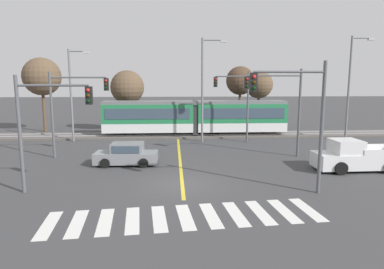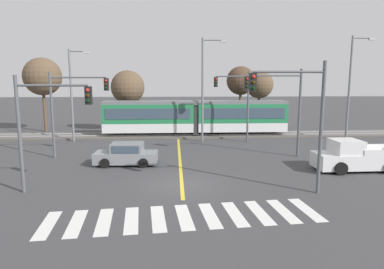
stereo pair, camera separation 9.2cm
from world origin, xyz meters
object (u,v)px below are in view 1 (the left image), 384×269
(traffic_light_far_right, at_px, (237,96))
(bare_tree_west, at_px, (127,87))
(traffic_light_near_right, at_px, (299,109))
(street_lamp_centre, at_px, (204,84))
(bare_tree_far_west, at_px, (42,77))
(traffic_light_mid_left, at_px, (71,101))
(street_lamp_east, at_px, (351,83))
(light_rail_tram, at_px, (195,116))
(traffic_light_mid_right, at_px, (282,99))
(street_lamp_west, at_px, (73,90))
(traffic_light_near_left, at_px, (44,117))
(pickup_truck, at_px, (355,157))
(sedan_crossing, at_px, (127,155))
(bare_tree_east, at_px, (240,81))
(bare_tree_far_east, at_px, (259,85))

(traffic_light_far_right, xyz_separation_m, bare_tree_west, (-10.84, 7.26, 0.67))
(traffic_light_far_right, distance_m, traffic_light_near_right, 14.63)
(street_lamp_centre, height_order, bare_tree_far_west, street_lamp_centre)
(street_lamp_centre, distance_m, bare_tree_west, 10.45)
(traffic_light_mid_left, distance_m, street_lamp_east, 24.82)
(light_rail_tram, bearing_deg, traffic_light_mid_right, -60.22)
(street_lamp_west, relative_size, street_lamp_east, 0.87)
(traffic_light_mid_right, distance_m, street_lamp_centre, 8.46)
(traffic_light_near_left, bearing_deg, street_lamp_east, 31.38)
(traffic_light_near_right, bearing_deg, bare_tree_west, 117.04)
(traffic_light_mid_right, xyz_separation_m, traffic_light_mid_left, (-15.38, 0.59, -0.10))
(pickup_truck, xyz_separation_m, street_lamp_centre, (-8.68, 10.82, 4.48))
(traffic_light_far_right, relative_size, street_lamp_east, 0.67)
(traffic_light_mid_left, xyz_separation_m, bare_tree_west, (2.41, 12.95, 0.70))
(traffic_light_mid_right, distance_m, street_lamp_east, 10.96)
(pickup_truck, bearing_deg, traffic_light_mid_right, 131.10)
(sedan_crossing, height_order, street_lamp_west, street_lamp_west)
(traffic_light_far_right, distance_m, street_lamp_east, 10.87)
(pickup_truck, relative_size, bare_tree_east, 0.75)
(sedan_crossing, distance_m, pickup_truck, 14.93)
(bare_tree_east, bearing_deg, pickup_truck, -78.48)
(light_rail_tram, relative_size, traffic_light_mid_right, 2.84)
(bare_tree_far_west, bearing_deg, light_rail_tram, -12.94)
(pickup_truck, height_order, street_lamp_west, street_lamp_west)
(bare_tree_far_west, distance_m, bare_tree_west, 9.31)
(traffic_light_far_right, distance_m, bare_tree_far_west, 21.50)
(pickup_truck, distance_m, bare_tree_west, 24.56)
(pickup_truck, xyz_separation_m, street_lamp_west, (-20.78, 11.58, 3.94))
(traffic_light_far_right, relative_size, bare_tree_east, 0.89)
(traffic_light_far_right, height_order, traffic_light_mid_left, traffic_light_far_right)
(street_lamp_east, distance_m, bare_tree_far_west, 31.69)
(traffic_light_near_right, bearing_deg, street_lamp_east, 55.05)
(pickup_truck, bearing_deg, traffic_light_near_right, -141.97)
(light_rail_tram, bearing_deg, traffic_light_near_right, -77.92)
(sedan_crossing, xyz_separation_m, bare_tree_east, (10.95, 16.47, 4.89))
(light_rail_tram, relative_size, traffic_light_near_right, 2.79)
(sedan_crossing, relative_size, bare_tree_far_east, 0.62)
(traffic_light_mid_right, bearing_deg, street_lamp_east, 37.33)
(light_rail_tram, relative_size, pickup_truck, 3.40)
(bare_tree_far_west, bearing_deg, traffic_light_near_right, -47.34)
(bare_tree_far_west, xyz_separation_m, bare_tree_east, (21.99, 0.80, -0.46))
(traffic_light_mid_right, distance_m, bare_tree_west, 18.75)
(bare_tree_far_west, distance_m, bare_tree_east, 22.01)
(street_lamp_west, bearing_deg, bare_tree_east, 22.81)
(sedan_crossing, relative_size, traffic_light_mid_left, 0.68)
(traffic_light_mid_right, height_order, traffic_light_mid_left, traffic_light_mid_right)
(sedan_crossing, bearing_deg, traffic_light_mid_left, 149.62)
(sedan_crossing, relative_size, traffic_light_far_right, 0.66)
(sedan_crossing, bearing_deg, light_rail_tram, 65.45)
(sedan_crossing, xyz_separation_m, pickup_truck, (14.76, -2.24, 0.14))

